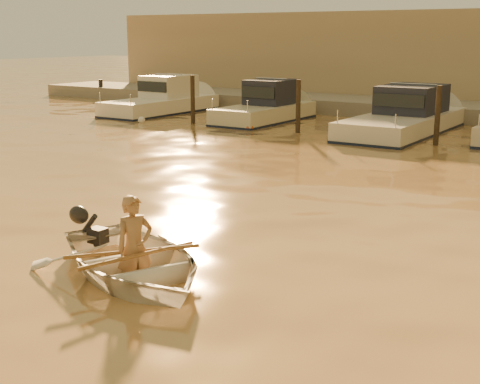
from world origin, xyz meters
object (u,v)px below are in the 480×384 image
Objects in this scene: moored_boat_1 at (264,107)px; moored_boat_2 at (404,116)px; moored_boat_0 at (161,100)px; person at (135,247)px; dinghy at (133,261)px.

moored_boat_1 is 0.74× the size of moored_boat_2.
moored_boat_0 is 1.14× the size of moored_boat_1.
moored_boat_1 is 6.20m from moored_boat_2.
person is 0.25× the size of moored_boat_1.
moored_boat_0 is 0.84× the size of moored_boat_2.
person is at bearing -51.03° from moored_boat_0.
moored_boat_1 is (-8.15, 17.28, 0.38)m from dinghy.
moored_boat_1 is (-8.25, 17.32, 0.12)m from person.
moored_boat_0 is at bearing 62.81° from dinghy.
moored_boat_2 is at bearing 0.00° from moored_boat_0.
moored_boat_1 is (5.77, 0.00, 0.00)m from moored_boat_0.
moored_boat_0 reaches higher than dinghy.
moored_boat_0 is 11.97m from moored_boat_2.
person is 17.44m from moored_boat_2.
person is 22.28m from moored_boat_0.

